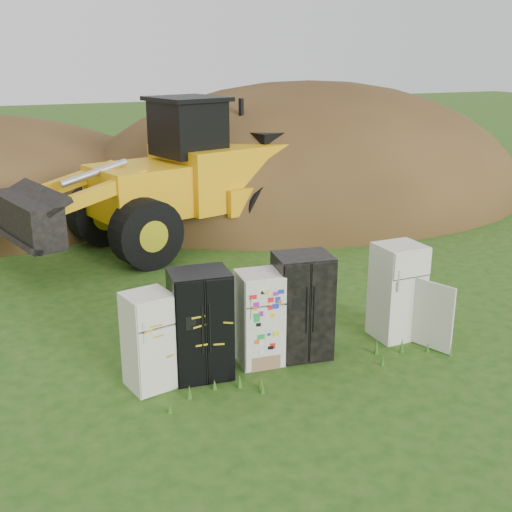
{
  "coord_description": "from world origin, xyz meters",
  "views": [
    {
      "loc": [
        -4.48,
        -9.22,
        5.17
      ],
      "look_at": [
        0.29,
        2.0,
        1.26
      ],
      "focal_mm": 45.0,
      "sensor_mm": 36.0,
      "label": 1
    }
  ],
  "objects_px": {
    "fridge_leftmost": "(149,341)",
    "fridge_sticker": "(260,318)",
    "fridge_black_side": "(200,324)",
    "fridge_open_door": "(397,291)",
    "wheel_loader": "(157,175)",
    "fridge_dark_mid": "(302,306)"
  },
  "relations": [
    {
      "from": "fridge_leftmost",
      "to": "fridge_black_side",
      "type": "height_order",
      "value": "fridge_black_side"
    },
    {
      "from": "fridge_sticker",
      "to": "wheel_loader",
      "type": "relative_size",
      "value": 0.2
    },
    {
      "from": "fridge_leftmost",
      "to": "fridge_sticker",
      "type": "xyz_separation_m",
      "value": [
        1.94,
        0.08,
        0.03
      ]
    },
    {
      "from": "fridge_leftmost",
      "to": "fridge_sticker",
      "type": "bearing_deg",
      "value": -9.53
    },
    {
      "from": "fridge_sticker",
      "to": "fridge_dark_mid",
      "type": "height_order",
      "value": "fridge_dark_mid"
    },
    {
      "from": "fridge_black_side",
      "to": "fridge_open_door",
      "type": "xyz_separation_m",
      "value": [
        3.86,
        0.03,
        -0.01
      ]
    },
    {
      "from": "fridge_sticker",
      "to": "fridge_open_door",
      "type": "bearing_deg",
      "value": 4.68
    },
    {
      "from": "wheel_loader",
      "to": "fridge_dark_mid",
      "type": "bearing_deg",
      "value": -100.8
    },
    {
      "from": "fridge_sticker",
      "to": "fridge_open_door",
      "type": "xyz_separation_m",
      "value": [
        2.79,
        -0.02,
        0.08
      ]
    },
    {
      "from": "fridge_sticker",
      "to": "fridge_dark_mid",
      "type": "distance_m",
      "value": 0.81
    },
    {
      "from": "fridge_black_side",
      "to": "fridge_dark_mid",
      "type": "distance_m",
      "value": 1.88
    },
    {
      "from": "fridge_black_side",
      "to": "fridge_open_door",
      "type": "height_order",
      "value": "fridge_black_side"
    },
    {
      "from": "fridge_sticker",
      "to": "fridge_dark_mid",
      "type": "bearing_deg",
      "value": 3.1
    },
    {
      "from": "fridge_sticker",
      "to": "wheel_loader",
      "type": "bearing_deg",
      "value": 93.5
    },
    {
      "from": "fridge_leftmost",
      "to": "fridge_open_door",
      "type": "relative_size",
      "value": 0.88
    },
    {
      "from": "fridge_leftmost",
      "to": "fridge_dark_mid",
      "type": "distance_m",
      "value": 2.75
    },
    {
      "from": "fridge_leftmost",
      "to": "fridge_sticker",
      "type": "height_order",
      "value": "fridge_sticker"
    },
    {
      "from": "fridge_leftmost",
      "to": "wheel_loader",
      "type": "distance_m",
      "value": 7.83
    },
    {
      "from": "fridge_leftmost",
      "to": "fridge_open_door",
      "type": "bearing_deg",
      "value": -11.17
    },
    {
      "from": "fridge_open_door",
      "to": "wheel_loader",
      "type": "distance_m",
      "value": 7.89
    },
    {
      "from": "fridge_dark_mid",
      "to": "fridge_open_door",
      "type": "height_order",
      "value": "fridge_dark_mid"
    },
    {
      "from": "fridge_open_door",
      "to": "fridge_dark_mid",
      "type": "bearing_deg",
      "value": 179.25
    }
  ]
}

